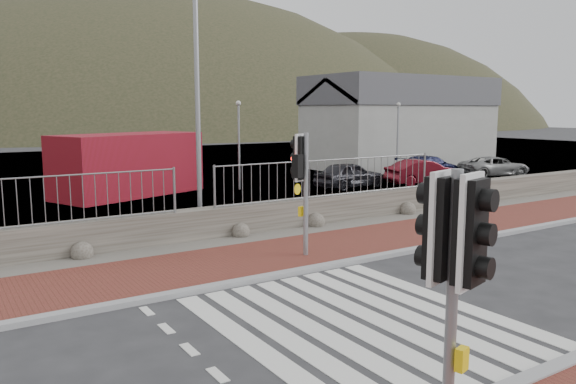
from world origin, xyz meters
TOP-DOWN VIEW (x-y plane):
  - ground at (0.00, 0.00)m, footprint 220.00×220.00m
  - sidewalk_far at (0.00, 4.50)m, footprint 40.00×3.00m
  - kerb_far at (0.00, 3.00)m, footprint 40.00×0.25m
  - zebra_crossing at (-0.00, 0.00)m, footprint 4.62×5.60m
  - gravel_strip at (0.00, 6.50)m, footprint 40.00×1.50m
  - stone_wall at (0.00, 7.30)m, footprint 40.00×0.60m
  - railing at (0.00, 7.15)m, footprint 18.07×0.07m
  - quay at (0.00, 27.90)m, footprint 120.00×40.00m
  - harbor_building at (20.00, 19.90)m, footprint 12.20×6.20m
  - hills_backdrop at (6.74, 87.90)m, footprint 254.00×90.00m
  - traffic_signal_near at (-1.79, -3.54)m, footprint 0.50×0.38m
  - traffic_signal_far at (1.58, 4.03)m, footprint 0.77×0.50m
  - streetlight at (0.69, 8.13)m, footprint 1.73×0.53m
  - shipping_container at (1.15, 17.03)m, footprint 6.95×4.86m
  - car_a at (10.68, 13.55)m, footprint 3.79×1.81m
  - car_b at (14.51, 12.45)m, footprint 3.99×2.07m
  - car_c at (16.94, 14.41)m, footprint 4.47×2.41m
  - car_d at (20.63, 12.92)m, footprint 4.31×2.77m
  - car_e at (21.22, 13.11)m, footprint 3.31×1.64m

SIDE VIEW (x-z plane):
  - hills_backdrop at x=6.74m, z-range -73.05..26.95m
  - ground at x=0.00m, z-range 0.00..0.00m
  - quay at x=0.00m, z-range -0.25..0.25m
  - zebra_crossing at x=0.00m, z-range 0.00..0.01m
  - gravel_strip at x=0.00m, z-range 0.00..0.06m
  - sidewalk_far at x=0.00m, z-range 0.00..0.08m
  - kerb_far at x=0.00m, z-range -0.01..0.11m
  - stone_wall at x=0.00m, z-range 0.00..0.90m
  - car_e at x=21.22m, z-range 0.00..1.08m
  - car_d at x=20.63m, z-range 0.00..1.11m
  - car_c at x=16.94m, z-range 0.00..1.23m
  - car_a at x=10.68m, z-range 0.00..1.25m
  - car_b at x=14.51m, z-range 0.00..1.25m
  - shipping_container at x=1.15m, z-range 0.00..2.67m
  - railing at x=0.00m, z-range 1.21..2.43m
  - traffic_signal_near at x=-1.79m, z-range 0.68..3.79m
  - traffic_signal_far at x=1.58m, z-range 0.70..3.84m
  - harbor_building at x=20.00m, z-range 0.03..5.83m
  - streetlight at x=0.69m, z-range 0.52..8.73m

